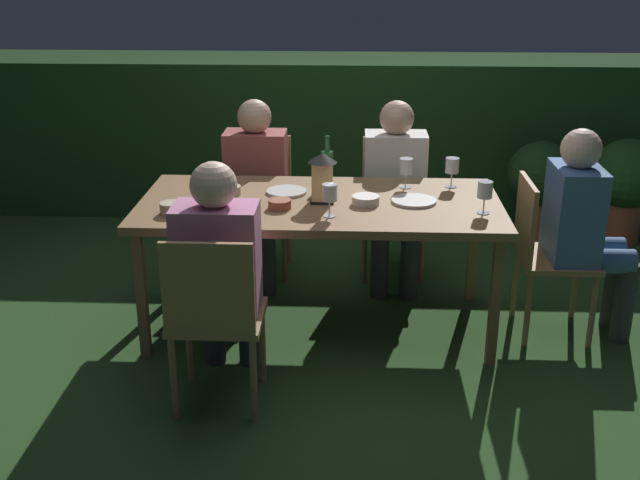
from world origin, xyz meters
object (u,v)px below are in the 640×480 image
at_px(bowl_bread, 366,200).
at_px(bowl_dip, 230,190).
at_px(person_in_pink, 220,266).
at_px(potted_plant_corner, 627,181).
at_px(chair_side_right_b, 393,199).
at_px(lantern_centerpiece, 322,175).
at_px(wine_glass_c, 330,194).
at_px(bowl_salad, 280,204).
at_px(chair_head_far, 544,250).
at_px(person_in_rust, 255,184).
at_px(bowl_olives, 171,208).
at_px(potted_plant_by_hedge, 540,181).
at_px(chair_side_left_a, 214,314).
at_px(dining_table, 320,210).
at_px(wine_glass_b, 406,167).
at_px(chair_side_right_a, 259,198).
at_px(person_in_cream, 395,186).
at_px(wine_glass_a, 485,191).
at_px(plate_a, 414,201).
at_px(green_bottle_on_table, 327,167).
at_px(plate_b, 287,192).
at_px(person_in_blue, 584,224).
at_px(wine_glass_d, 452,167).

bearing_deg(bowl_bread, bowl_dip, 169.85).
bearing_deg(person_in_pink, potted_plant_corner, 39.74).
bearing_deg(chair_side_right_b, lantern_centerpiece, -115.81).
distance_m(lantern_centerpiece, wine_glass_c, 0.25).
bearing_deg(bowl_dip, bowl_salad, -37.00).
bearing_deg(chair_head_far, person_in_rust, 158.12).
bearing_deg(bowl_dip, bowl_olives, -127.36).
xyz_separation_m(bowl_salad, potted_plant_by_hedge, (1.71, 1.59, -0.33)).
distance_m(chair_side_left_a, bowl_bread, 1.09).
bearing_deg(dining_table, bowl_bread, -10.81).
xyz_separation_m(chair_side_right_b, wine_glass_b, (0.04, -0.59, 0.38)).
height_order(wine_glass_c, bowl_salad, wine_glass_c).
relative_size(chair_side_right_a, person_in_cream, 0.76).
relative_size(chair_side_right_a, chair_side_left_a, 1.00).
height_order(wine_glass_a, potted_plant_corner, wine_glass_a).
xyz_separation_m(lantern_centerpiece, bowl_olives, (-0.76, -0.23, -0.12)).
bearing_deg(wine_glass_a, bowl_olives, -177.36).
distance_m(wine_glass_a, plate_a, 0.40).
distance_m(person_in_rust, green_bottle_on_table, 0.64).
xyz_separation_m(person_in_cream, plate_b, (-0.62, -0.52, 0.12)).
height_order(person_in_blue, bowl_bread, person_in_blue).
xyz_separation_m(green_bottle_on_table, bowl_olives, (-0.77, -0.52, -0.08)).
bearing_deg(bowl_olives, chair_side_right_a, 74.12).
bearing_deg(chair_head_far, wine_glass_d, 149.44).
distance_m(wine_glass_c, wine_glass_d, 0.86).
relative_size(chair_side_right_b, bowl_bread, 6.02).
relative_size(wine_glass_c, plate_a, 0.71).
xyz_separation_m(person_in_pink, plate_a, (0.93, 0.66, 0.12)).
bearing_deg(green_bottle_on_table, wine_glass_d, 0.95).
relative_size(dining_table, chair_side_right_a, 2.21).
xyz_separation_m(chair_side_left_a, lantern_centerpiece, (0.45, 0.84, 0.41)).
xyz_separation_m(chair_side_left_a, plate_a, (0.93, 0.86, 0.27)).
bearing_deg(bowl_bread, bowl_olives, -168.81).
bearing_deg(wine_glass_d, chair_side_left_a, -135.47).
xyz_separation_m(chair_side_right_a, green_bottle_on_table, (0.46, -0.58, 0.37)).
bearing_deg(plate_a, person_in_rust, 144.73).
bearing_deg(wine_glass_d, potted_plant_by_hedge, 56.37).
height_order(person_in_rust, bowl_dip, person_in_rust).
distance_m(chair_side_right_b, green_bottle_on_table, 0.80).
distance_m(green_bottle_on_table, plate_b, 0.28).
bearing_deg(person_in_pink, person_in_blue, 19.74).
height_order(plate_a, bowl_dip, bowl_dip).
bearing_deg(dining_table, person_in_pink, -123.28).
relative_size(person_in_pink, potted_plant_by_hedge, 1.57).
relative_size(chair_head_far, lantern_centerpiece, 3.28).
bearing_deg(person_in_blue, bowl_olives, -173.60).
xyz_separation_m(wine_glass_c, plate_a, (0.44, 0.25, -0.11)).
relative_size(chair_head_far, bowl_salad, 7.19).
bearing_deg(wine_glass_d, lantern_centerpiece, -157.34).
xyz_separation_m(chair_side_right_a, chair_head_far, (1.64, -0.86, 0.00)).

